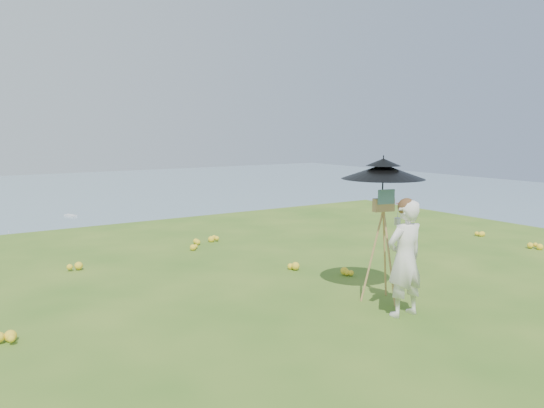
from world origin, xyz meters
TOP-DOWN VIEW (x-y plane):
  - ground at (0.00, 0.00)m, footprint 14.00×14.00m
  - slope_trees at (0.00, 35.00)m, footprint 110.00×50.00m
  - wildflowers at (0.00, 0.25)m, footprint 10.00×10.50m
  - painter at (-0.46, -1.71)m, footprint 0.57×0.39m
  - field_easel at (-0.28, -1.12)m, footprint 0.71×0.71m
  - sun_umbrella at (-0.27, -1.09)m, footprint 1.19×1.19m
  - painter_cap at (-0.46, -1.71)m, footprint 0.24×0.27m

SIDE VIEW (x-z plane):
  - slope_trees at x=0.00m, z-range -18.00..-12.00m
  - ground at x=0.00m, z-range 0.00..0.00m
  - wildflowers at x=0.00m, z-range 0.00..0.12m
  - painter at x=-0.46m, z-range 0.00..1.51m
  - field_easel at x=-0.28m, z-range 0.00..1.58m
  - painter_cap at x=-0.46m, z-range 1.42..1.52m
  - sun_umbrella at x=-0.27m, z-range 1.30..2.03m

